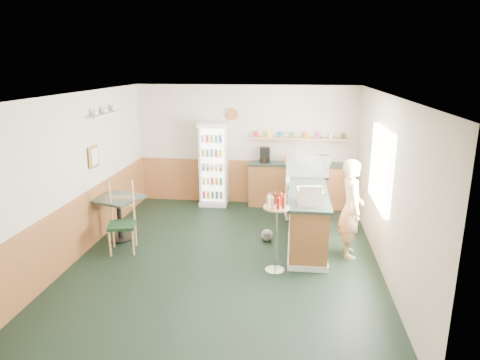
% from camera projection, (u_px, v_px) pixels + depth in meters
% --- Properties ---
extents(ground, '(6.00, 6.00, 0.00)m').
position_uv_depth(ground, '(226.00, 256.00, 7.24)').
color(ground, black).
rests_on(ground, ground).
extents(room_envelope, '(5.04, 6.02, 2.72)m').
position_uv_depth(room_envelope, '(219.00, 159.00, 7.56)').
color(room_envelope, beige).
rests_on(room_envelope, ground).
extents(service_counter, '(0.68, 3.01, 1.01)m').
position_uv_depth(service_counter, '(306.00, 213.00, 7.98)').
color(service_counter, '#A66635').
rests_on(service_counter, ground).
extents(back_counter, '(2.24, 0.42, 1.69)m').
position_uv_depth(back_counter, '(297.00, 183.00, 9.63)').
color(back_counter, '#A66635').
rests_on(back_counter, ground).
extents(drinks_fridge, '(0.62, 0.53, 1.89)m').
position_uv_depth(drinks_fridge, '(214.00, 164.00, 9.69)').
color(drinks_fridge, white).
rests_on(drinks_fridge, ground).
extents(display_case, '(0.82, 0.43, 0.46)m').
position_uv_depth(display_case, '(307.00, 166.00, 8.29)').
color(display_case, silver).
rests_on(display_case, service_counter).
extents(cash_register, '(0.43, 0.45, 0.23)m').
position_uv_depth(cash_register, '(310.00, 196.00, 6.77)').
color(cash_register, beige).
rests_on(cash_register, service_counter).
extents(shopkeeper, '(0.44, 0.58, 1.67)m').
position_uv_depth(shopkeeper, '(351.00, 209.00, 7.08)').
color(shopkeeper, tan).
rests_on(shopkeeper, ground).
extents(condiment_stand, '(0.40, 0.40, 1.24)m').
position_uv_depth(condiment_stand, '(276.00, 221.00, 6.52)').
color(condiment_stand, silver).
rests_on(condiment_stand, ground).
extents(newspaper_rack, '(0.09, 0.40, 0.81)m').
position_uv_depth(newspaper_rack, '(288.00, 199.00, 8.21)').
color(newspaper_rack, black).
rests_on(newspaper_rack, ground).
extents(cafe_table, '(0.94, 0.94, 0.82)m').
position_uv_depth(cafe_table, '(119.00, 210.00, 7.77)').
color(cafe_table, black).
rests_on(cafe_table, ground).
extents(cafe_chair, '(0.54, 0.55, 1.20)m').
position_uv_depth(cafe_chair, '(124.00, 215.00, 7.38)').
color(cafe_chair, black).
rests_on(cafe_chair, ground).
extents(dog_doorstop, '(0.22, 0.28, 0.26)m').
position_uv_depth(dog_doorstop, '(267.00, 235.00, 7.82)').
color(dog_doorstop, gray).
rests_on(dog_doorstop, ground).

